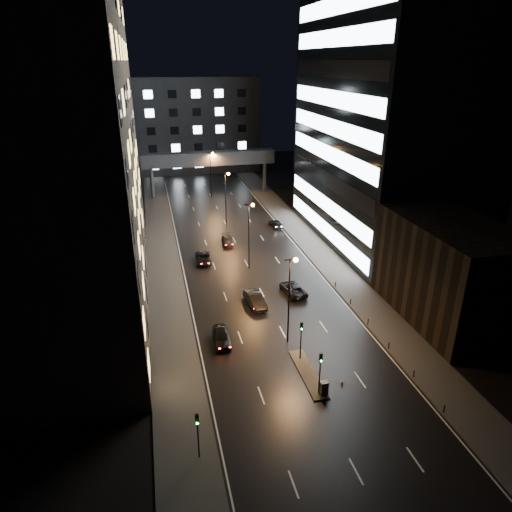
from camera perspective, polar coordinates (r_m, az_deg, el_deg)
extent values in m
plane|color=black|center=(79.64, -2.74, 1.98)|extent=(160.00, 160.00, 0.00)
cube|color=#383533|center=(73.87, -11.57, -0.18)|extent=(5.00, 110.00, 0.15)
cube|color=#383533|center=(78.24, 6.99, 1.49)|extent=(5.00, 110.00, 0.15)
cube|color=#2D2319|center=(58.45, -22.75, 12.80)|extent=(15.00, 48.00, 40.00)
cube|color=black|center=(58.28, 23.01, -1.81)|extent=(10.00, 18.00, 12.00)
cube|color=black|center=(79.18, 16.53, 17.75)|extent=(20.00, 36.00, 45.00)
cube|color=#333335|center=(132.71, -7.69, 15.98)|extent=(34.00, 14.00, 25.00)
cube|color=#333335|center=(105.86, -5.91, 12.05)|extent=(30.00, 3.00, 3.00)
cylinder|color=#333335|center=(106.11, -12.85, 8.85)|extent=(0.80, 0.80, 7.00)
cylinder|color=#333335|center=(109.31, 1.06, 9.84)|extent=(0.80, 0.80, 7.00)
cube|color=#383533|center=(47.33, 6.50, -14.38)|extent=(1.60, 8.00, 0.15)
cylinder|color=black|center=(48.16, 5.61, -10.91)|extent=(0.12, 0.12, 3.50)
cube|color=black|center=(46.96, 5.71, -8.69)|extent=(0.28, 0.22, 0.90)
sphere|color=#0CFF33|center=(47.00, 5.75, -9.07)|extent=(0.18, 0.18, 0.18)
cylinder|color=black|center=(44.01, 7.94, -14.79)|extent=(0.12, 0.12, 3.50)
cube|color=black|center=(42.70, 8.11, -12.46)|extent=(0.28, 0.22, 0.90)
sphere|color=#0CFF33|center=(42.76, 8.15, -12.87)|extent=(0.18, 0.18, 0.18)
cylinder|color=black|center=(38.32, -7.22, -22.00)|extent=(0.12, 0.12, 3.50)
cube|color=black|center=(36.80, -7.40, -19.59)|extent=(0.28, 0.22, 0.90)
sphere|color=#0CFF33|center=(36.89, -7.35, -20.05)|extent=(0.18, 0.18, 0.18)
cylinder|color=black|center=(45.70, 22.45, -17.30)|extent=(0.12, 0.12, 0.90)
cylinder|color=black|center=(48.83, 19.10, -13.83)|extent=(0.12, 0.12, 0.90)
cylinder|color=black|center=(52.24, 16.26, -10.76)|extent=(0.12, 0.12, 0.90)
cylinder|color=black|center=(55.90, 13.83, -8.05)|extent=(0.12, 0.12, 0.90)
cylinder|color=black|center=(59.75, 11.73, -5.67)|extent=(0.12, 0.12, 0.90)
cylinder|color=black|center=(63.76, 9.90, -3.58)|extent=(0.12, 0.12, 0.90)
cylinder|color=black|center=(49.28, 4.12, -5.77)|extent=(0.18, 0.18, 10.00)
cylinder|color=black|center=(47.07, 4.30, -0.44)|extent=(1.20, 0.12, 0.12)
sphere|color=#FF9E38|center=(47.28, 4.99, -0.48)|extent=(0.50, 0.50, 0.50)
cylinder|color=black|center=(66.86, -0.90, 2.34)|extent=(0.18, 0.18, 10.00)
cylinder|color=black|center=(65.24, -0.93, 6.45)|extent=(1.20, 0.12, 0.12)
sphere|color=#FF9E38|center=(65.40, -0.41, 6.40)|extent=(0.50, 0.50, 0.50)
cylinder|color=black|center=(85.51, -3.80, 7.00)|extent=(0.18, 0.18, 10.00)
cylinder|color=black|center=(84.25, -3.89, 10.27)|extent=(1.20, 0.12, 0.12)
sphere|color=#FF9E38|center=(84.37, -3.48, 10.23)|extent=(0.50, 0.50, 0.50)
cylinder|color=black|center=(104.65, -5.68, 9.96)|extent=(0.18, 0.18, 10.00)
cylinder|color=black|center=(103.63, -5.79, 12.65)|extent=(1.20, 0.12, 0.12)
sphere|color=#FF9E38|center=(103.73, -5.46, 12.62)|extent=(0.50, 0.50, 0.50)
imported|color=black|center=(51.28, -4.31, -10.02)|extent=(2.06, 4.67, 1.56)
imported|color=black|center=(58.38, -0.13, -5.44)|extent=(2.32, 5.19, 1.65)
imported|color=black|center=(70.98, -6.61, -0.29)|extent=(2.51, 5.05, 1.37)
imported|color=black|center=(77.79, -3.63, 1.95)|extent=(2.20, 4.65, 1.31)
imported|color=black|center=(61.45, 4.64, -4.08)|extent=(3.00, 5.45, 1.45)
imported|color=black|center=(85.98, 2.49, 4.07)|extent=(2.15, 4.54, 1.28)
cube|color=#49494C|center=(44.61, 8.48, -15.98)|extent=(0.75, 0.62, 1.35)
cone|color=#F9630D|center=(45.71, 8.64, -15.84)|extent=(0.54, 0.54, 0.46)
cone|color=#ED590C|center=(46.48, 10.70, -15.23)|extent=(0.38, 0.38, 0.49)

